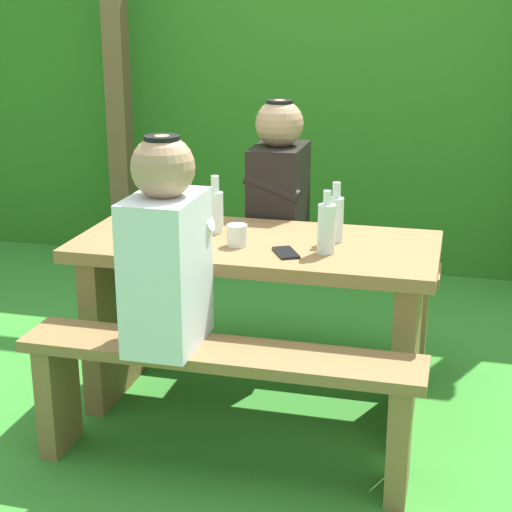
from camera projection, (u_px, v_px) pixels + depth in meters
ground_plane at (256, 402)px, 3.37m from camera, size 12.00×12.00×0.00m
hedge_backdrop at (345, 90)px, 5.18m from camera, size 6.40×0.92×2.07m
pergola_post_left at (118, 88)px, 4.80m from camera, size 0.12×0.12×2.19m
picnic_table at (256, 294)px, 3.22m from camera, size 1.40×0.64×0.70m
bench_near at (220, 384)px, 2.80m from camera, size 1.40×0.24×0.47m
bench_far at (283, 287)px, 3.74m from camera, size 1.40×0.24×0.47m
person_white_shirt at (166, 251)px, 2.70m from camera, size 0.25×0.35×0.72m
person_black_coat at (279, 188)px, 3.60m from camera, size 0.25×0.35×0.72m
drinking_glass at (237, 235)px, 3.08m from camera, size 0.08×0.08×0.08m
bottle_left at (326, 227)px, 2.97m from camera, size 0.07×0.07×0.24m
bottle_right at (336, 217)px, 3.11m from camera, size 0.06×0.06×0.23m
bottle_center at (215, 210)px, 3.23m from camera, size 0.06×0.06×0.23m
cell_phone at (286, 253)px, 2.98m from camera, size 0.13×0.16×0.01m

